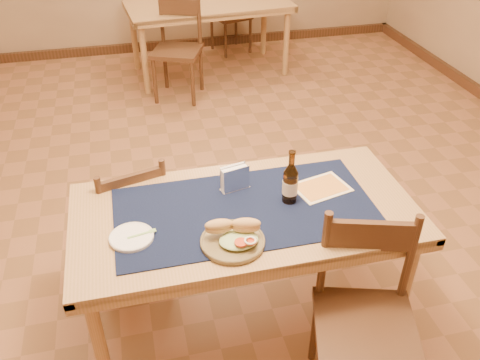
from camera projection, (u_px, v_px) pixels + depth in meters
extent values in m
cube|color=#936040|center=(216.00, 228.00, 3.43)|extent=(6.00, 7.00, 0.02)
cylinder|color=#A4794D|center=(101.00, 350.00, 2.19)|extent=(0.06, 0.06, 0.71)
cylinder|color=#A4794D|center=(404.00, 292.00, 2.47)|extent=(0.06, 0.06, 0.71)
cylinder|color=#A4794D|center=(99.00, 251.00, 2.70)|extent=(0.06, 0.06, 0.71)
cylinder|color=#A4794D|center=(350.00, 213.00, 2.98)|extent=(0.06, 0.06, 0.71)
cube|color=#A4794D|center=(245.00, 213.00, 2.37)|extent=(1.60, 0.80, 0.04)
cube|color=black|center=(245.00, 209.00, 2.36)|extent=(1.20, 0.60, 0.01)
cube|color=#472A19|center=(160.00, 45.00, 6.18)|extent=(6.00, 0.06, 0.10)
cylinder|color=#A4794D|center=(145.00, 59.00, 4.98)|extent=(0.06, 0.06, 0.71)
cylinder|color=#A4794D|center=(286.00, 43.00, 5.37)|extent=(0.06, 0.06, 0.71)
cylinder|color=#A4794D|center=(134.00, 38.00, 5.51)|extent=(0.06, 0.06, 0.71)
cylinder|color=#A4794D|center=(264.00, 24.00, 5.90)|extent=(0.06, 0.06, 0.71)
cube|color=#A4794D|center=(208.00, 4.00, 5.23)|extent=(1.73, 0.97, 0.04)
cylinder|color=#472A19|center=(150.00, 220.00, 3.16)|extent=(0.03, 0.03, 0.41)
cylinder|color=#472A19|center=(98.00, 236.00, 3.03)|extent=(0.03, 0.03, 0.41)
cylinder|color=#472A19|center=(170.00, 252.00, 2.92)|extent=(0.03, 0.03, 0.41)
cylinder|color=#472A19|center=(114.00, 271.00, 2.79)|extent=(0.03, 0.03, 0.41)
cube|color=#472A19|center=(129.00, 216.00, 2.86)|extent=(0.47, 0.47, 0.04)
cube|color=#472A19|center=(132.00, 185.00, 2.55)|extent=(0.33, 0.11, 0.13)
cylinder|color=#472A19|center=(165.00, 194.00, 2.68)|extent=(0.03, 0.03, 0.42)
cylinder|color=#472A19|center=(103.00, 212.00, 2.55)|extent=(0.03, 0.03, 0.42)
cylinder|color=#472A19|center=(315.00, 327.00, 2.45)|extent=(0.04, 0.04, 0.46)
cylinder|color=#472A19|center=(392.00, 331.00, 2.43)|extent=(0.04, 0.04, 0.46)
cube|color=#472A19|center=(365.00, 329.00, 2.16)|extent=(0.53, 0.53, 0.04)
cube|color=#472A19|center=(371.00, 235.00, 2.12)|extent=(0.36, 0.13, 0.14)
cylinder|color=#472A19|center=(324.00, 255.00, 2.19)|extent=(0.04, 0.04, 0.47)
cylinder|color=#472A19|center=(410.00, 259.00, 2.18)|extent=(0.04, 0.04, 0.47)
cylinder|color=#472A19|center=(155.00, 81.00, 4.85)|extent=(0.04, 0.04, 0.47)
cylinder|color=#472A19|center=(193.00, 83.00, 4.81)|extent=(0.04, 0.04, 0.47)
cylinder|color=#472A19|center=(165.00, 66.00, 5.16)|extent=(0.04, 0.04, 0.47)
cylinder|color=#472A19|center=(201.00, 68.00, 5.11)|extent=(0.04, 0.04, 0.47)
cube|color=#472A19|center=(177.00, 51.00, 4.85)|extent=(0.57, 0.57, 0.04)
cube|color=#472A19|center=(179.00, 7.00, 4.81)|extent=(0.36, 0.17, 0.15)
cylinder|color=#472A19|center=(162.00, 19.00, 4.90)|extent=(0.04, 0.04, 0.48)
cylinder|color=#472A19|center=(199.00, 21.00, 4.85)|extent=(0.04, 0.04, 0.48)
cylinder|color=#472A19|center=(236.00, 27.00, 6.24)|extent=(0.03, 0.03, 0.42)
cylinder|color=#472A19|center=(212.00, 32.00, 6.10)|extent=(0.03, 0.03, 0.42)
cylinder|color=#472A19|center=(250.00, 35.00, 6.01)|extent=(0.03, 0.03, 0.42)
cylinder|color=#472A19|center=(225.00, 40.00, 5.87)|extent=(0.03, 0.03, 0.42)
cube|color=#472A19|center=(231.00, 16.00, 5.94)|extent=(0.49, 0.49, 0.04)
cylinder|color=#472A19|center=(225.00, 3.00, 5.62)|extent=(0.03, 0.03, 0.43)
cylinder|color=brown|center=(233.00, 241.00, 2.16)|extent=(0.28, 0.28, 0.02)
torus|color=brown|center=(233.00, 240.00, 2.15)|extent=(0.28, 0.28, 0.01)
ellipsoid|color=#BCD693|center=(239.00, 240.00, 2.13)|extent=(0.17, 0.13, 0.03)
ellipsoid|color=tan|center=(219.00, 227.00, 2.14)|extent=(0.12, 0.06, 0.07)
ellipsoid|color=tan|center=(246.00, 226.00, 2.14)|extent=(0.13, 0.08, 0.07)
cylinder|color=#B83718|center=(241.00, 242.00, 2.09)|extent=(0.06, 0.06, 0.01)
cylinder|color=#B83718|center=(251.00, 241.00, 2.10)|extent=(0.05, 0.05, 0.01)
torus|color=white|center=(250.00, 240.00, 2.08)|extent=(0.05, 0.05, 0.01)
cylinder|color=white|center=(132.00, 237.00, 2.18)|extent=(0.19, 0.19, 0.01)
torus|color=white|center=(131.00, 236.00, 2.18)|extent=(0.19, 0.19, 0.01)
cube|color=#8EC46B|center=(138.00, 235.00, 2.18)|extent=(0.10, 0.03, 0.00)
cube|color=#8EC46B|center=(153.00, 231.00, 2.20)|extent=(0.03, 0.03, 0.00)
cylinder|color=#492A0D|center=(290.00, 187.00, 2.37)|extent=(0.07, 0.07, 0.16)
cone|color=#492A0D|center=(291.00, 169.00, 2.31)|extent=(0.07, 0.07, 0.04)
cylinder|color=#492A0D|center=(292.00, 159.00, 2.28)|extent=(0.03, 0.03, 0.06)
cylinder|color=#492A0D|center=(292.00, 152.00, 2.26)|extent=(0.03, 0.03, 0.01)
cylinder|color=beige|center=(290.00, 187.00, 2.37)|extent=(0.07, 0.07, 0.07)
cube|color=silver|center=(235.00, 188.00, 2.49)|extent=(0.15, 0.08, 0.00)
cube|color=silver|center=(237.00, 180.00, 2.44)|extent=(0.13, 0.03, 0.12)
cube|color=silver|center=(233.00, 175.00, 2.47)|extent=(0.13, 0.03, 0.12)
cube|color=white|center=(235.00, 178.00, 2.45)|extent=(0.13, 0.06, 0.11)
cube|color=#3E73C7|center=(236.00, 178.00, 2.43)|extent=(0.09, 0.02, 0.04)
cube|color=#F7E6BA|center=(321.00, 188.00, 2.49)|extent=(0.30, 0.25, 0.00)
cube|color=#CC8334|center=(321.00, 187.00, 2.49)|extent=(0.26, 0.21, 0.00)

